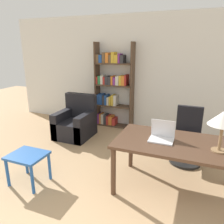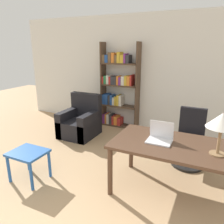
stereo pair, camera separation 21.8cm
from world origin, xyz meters
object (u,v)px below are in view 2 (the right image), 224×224
at_px(table_lamp, 222,122).
at_px(armchair, 80,123).
at_px(side_table_blue, 28,157).
at_px(desk, 173,150).
at_px(laptop, 160,137).
at_px(office_chair, 190,140).
at_px(bookshelf, 117,89).

relative_size(table_lamp, armchair, 0.55).
distance_m(table_lamp, side_table_blue, 2.69).
relative_size(desk, armchair, 1.71).
xyz_separation_m(laptop, table_lamp, (0.70, -0.08, 0.35)).
xyz_separation_m(table_lamp, side_table_blue, (-2.52, -0.54, -0.77)).
xyz_separation_m(laptop, office_chair, (0.30, 0.94, -0.36)).
height_order(office_chair, armchair, office_chair).
bearing_deg(armchair, side_table_blue, -80.91).
height_order(table_lamp, side_table_blue, table_lamp).
bearing_deg(side_table_blue, bookshelf, 85.97).
height_order(office_chair, side_table_blue, office_chair).
bearing_deg(table_lamp, laptop, 173.42).
relative_size(laptop, side_table_blue, 0.62).
height_order(table_lamp, bookshelf, bookshelf).
relative_size(laptop, armchair, 0.35).
relative_size(desk, bookshelf, 0.77).
distance_m(armchair, bookshelf, 1.26).
bearing_deg(bookshelf, laptop, -53.09).
bearing_deg(office_chair, bookshelf, 147.72).
relative_size(side_table_blue, bookshelf, 0.25).
xyz_separation_m(office_chair, side_table_blue, (-2.12, -1.56, -0.06)).
distance_m(table_lamp, office_chair, 1.31).
height_order(desk, office_chair, office_chair).
distance_m(laptop, table_lamp, 0.79).
height_order(laptop, side_table_blue, laptop).
relative_size(side_table_blue, armchair, 0.56).
distance_m(desk, office_chair, 0.97).
bearing_deg(side_table_blue, desk, 17.06).
relative_size(armchair, bookshelf, 0.45).
relative_size(office_chair, armchair, 1.05).
bearing_deg(table_lamp, desk, 171.73).
xyz_separation_m(desk, laptop, (-0.19, 0.01, 0.15)).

